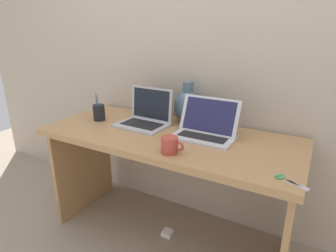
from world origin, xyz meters
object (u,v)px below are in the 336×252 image
Objects in this scene: laptop_right at (206,127)px; pen_cup at (99,112)px; power_brick at (168,233)px; green_vase at (188,105)px; coffee_mug at (170,145)px; laptop_left at (146,115)px; scissors at (286,179)px.

laptop_right is 0.76m from pen_cup.
pen_cup is 2.69× the size of power_brick.
green_vase is 0.53m from coffee_mug.
green_vase is 1.44× the size of pen_cup.
laptop_left is 0.97m from scissors.
laptop_right reaches higher than power_brick.
laptop_left is 0.82m from power_brick.
laptop_left is 0.43m from laptop_right.
laptop_left is 0.94× the size of laptop_right.
scissors is (0.70, -0.51, -0.11)m from green_vase.
coffee_mug is (-0.07, -0.30, -0.02)m from laptop_right.
green_vase is (-0.22, 0.20, 0.05)m from laptop_right.
green_vase reaches higher than laptop_right.
coffee_mug reaches higher than power_brick.
green_vase is at bearing 137.26° from laptop_right.
laptop_left is at bearing 177.77° from laptop_right.
scissors is (0.48, -0.31, -0.06)m from laptop_right.
pen_cup is (-0.76, -0.07, -0.00)m from laptop_right.
laptop_left reaches higher than coffee_mug.
coffee_mug is at bearing -103.75° from laptop_right.
coffee_mug is at bearing -42.20° from laptop_left.
scissors is at bearing -0.34° from coffee_mug.
laptop_right is 0.31m from coffee_mug.
scissors is at bearing -11.02° from pen_cup.
green_vase reaches higher than pen_cup.
power_brick is at bearing 161.65° from scissors.
pen_cup reaches higher than scissors.
scissors is at bearing -19.61° from laptop_left.
coffee_mug is (0.35, -0.32, -0.02)m from laptop_left.
laptop_right is 1.30× the size of green_vase.
laptop_left is 1.76× the size of pen_cup.
green_vase reaches higher than laptop_left.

